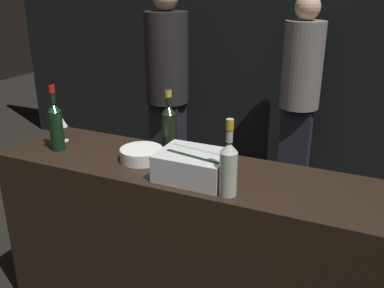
# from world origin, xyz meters

# --- Properties ---
(wall_back_chalkboard) EXTENTS (6.40, 0.06, 2.80)m
(wall_back_chalkboard) POSITION_xyz_m (0.00, 2.56, 1.40)
(wall_back_chalkboard) COLOR black
(wall_back_chalkboard) RESTS_ON ground_plane
(bar_counter) EXTENTS (2.07, 0.52, 0.97)m
(bar_counter) POSITION_xyz_m (0.00, 0.26, 0.48)
(bar_counter) COLOR black
(bar_counter) RESTS_ON ground_plane
(ice_bin_with_bottles) EXTENTS (0.32, 0.25, 0.13)m
(ice_bin_with_bottles) POSITION_xyz_m (0.06, 0.17, 1.04)
(ice_bin_with_bottles) COLOR silver
(ice_bin_with_bottles) RESTS_ON bar_counter
(bowl_white) EXTENTS (0.22, 0.22, 0.06)m
(bowl_white) POSITION_xyz_m (-0.27, 0.25, 1.00)
(bowl_white) COLOR white
(bowl_white) RESTS_ON bar_counter
(wine_glass) EXTENTS (0.07, 0.07, 0.16)m
(wine_glass) POSITION_xyz_m (-0.83, 0.31, 1.08)
(wine_glass) COLOR silver
(wine_glass) RESTS_ON bar_counter
(candle_votive) EXTENTS (0.07, 0.07, 0.06)m
(candle_votive) POSITION_xyz_m (-0.04, 0.37, 0.99)
(candle_votive) COLOR silver
(candle_votive) RESTS_ON bar_counter
(champagne_bottle) EXTENTS (0.08, 0.08, 0.33)m
(champagne_bottle) POSITION_xyz_m (-0.21, 0.44, 1.10)
(champagne_bottle) COLOR black
(champagne_bottle) RESTS_ON bar_counter
(red_wine_bottle_burgundy) EXTENTS (0.07, 0.07, 0.37)m
(red_wine_bottle_burgundy) POSITION_xyz_m (-0.76, 0.19, 1.11)
(red_wine_bottle_burgundy) COLOR black
(red_wine_bottle_burgundy) RESTS_ON bar_counter
(rose_wine_bottle) EXTENTS (0.08, 0.08, 0.34)m
(rose_wine_bottle) POSITION_xyz_m (0.26, 0.08, 1.10)
(rose_wine_bottle) COLOR #B2B7AD
(rose_wine_bottle) RESTS_ON bar_counter
(person_in_hoodie) EXTENTS (0.34, 0.34, 1.74)m
(person_in_hoodie) POSITION_xyz_m (0.16, 2.17, 0.97)
(person_in_hoodie) COLOR black
(person_in_hoodie) RESTS_ON ground_plane
(person_blond_tee) EXTENTS (0.37, 0.37, 1.81)m
(person_blond_tee) POSITION_xyz_m (-0.90, 1.74, 1.01)
(person_blond_tee) COLOR black
(person_blond_tee) RESTS_ON ground_plane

